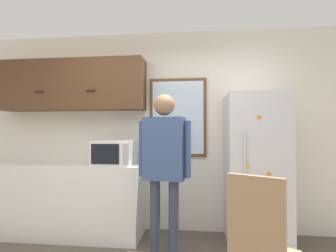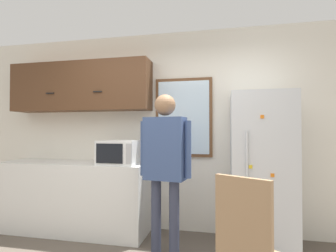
{
  "view_description": "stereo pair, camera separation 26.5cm",
  "coord_description": "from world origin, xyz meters",
  "px_view_note": "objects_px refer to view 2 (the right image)",
  "views": [
    {
      "loc": [
        0.53,
        -1.73,
        1.34
      ],
      "look_at": [
        0.22,
        1.01,
        1.4
      ],
      "focal_mm": 28.0,
      "sensor_mm": 36.0,
      "label": 1
    },
    {
      "loc": [
        0.79,
        -1.69,
        1.34
      ],
      "look_at": [
        0.22,
        1.01,
        1.4
      ],
      "focal_mm": 28.0,
      "sensor_mm": 36.0,
      "label": 2
    }
  ],
  "objects_px": {
    "microwave": "(119,152)",
    "person": "(165,156)",
    "chair": "(250,248)",
    "refrigerator": "(261,170)"
  },
  "relations": [
    {
      "from": "microwave",
      "to": "chair",
      "type": "bearing_deg",
      "value": -41.26
    },
    {
      "from": "person",
      "to": "refrigerator",
      "type": "xyz_separation_m",
      "value": [
        1.05,
        0.4,
        -0.18
      ]
    },
    {
      "from": "person",
      "to": "chair",
      "type": "distance_m",
      "value": 1.32
    },
    {
      "from": "person",
      "to": "chair",
      "type": "bearing_deg",
      "value": -41.08
    },
    {
      "from": "microwave",
      "to": "chair",
      "type": "distance_m",
      "value": 2.02
    },
    {
      "from": "refrigerator",
      "to": "chair",
      "type": "distance_m",
      "value": 1.4
    },
    {
      "from": "microwave",
      "to": "person",
      "type": "bearing_deg",
      "value": -27.88
    },
    {
      "from": "microwave",
      "to": "refrigerator",
      "type": "bearing_deg",
      "value": 1.43
    },
    {
      "from": "microwave",
      "to": "person",
      "type": "height_order",
      "value": "person"
    },
    {
      "from": "refrigerator",
      "to": "chair",
      "type": "xyz_separation_m",
      "value": [
        -0.26,
        -1.33,
        -0.33
      ]
    }
  ]
}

